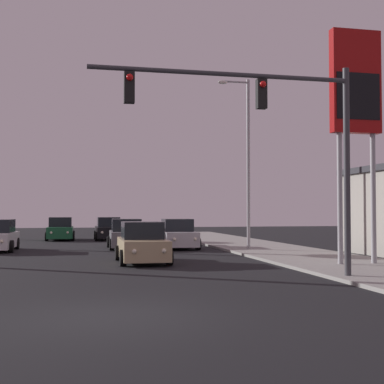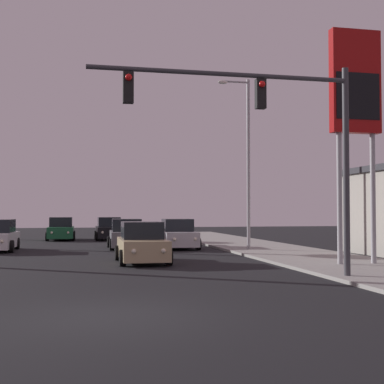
{
  "view_description": "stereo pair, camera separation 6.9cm",
  "coord_description": "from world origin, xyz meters",
  "px_view_note": "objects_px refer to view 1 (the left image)",
  "views": [
    {
      "loc": [
        -0.64,
        -10.95,
        2.11
      ],
      "look_at": [
        4.96,
        15.32,
        3.09
      ],
      "focal_mm": 50.0,
      "sensor_mm": 36.0,
      "label": 1
    },
    {
      "loc": [
        -0.58,
        -10.96,
        2.11
      ],
      "look_at": [
        4.96,
        15.32,
        3.09
      ],
      "focal_mm": 50.0,
      "sensor_mm": 36.0,
      "label": 2
    }
  ],
  "objects_px": {
    "traffic_light_mast": "(275,124)",
    "car_grey": "(126,235)",
    "street_lamp": "(246,155)",
    "car_tan": "(142,244)",
    "car_silver": "(177,235)",
    "gas_station_sign": "(356,95)",
    "car_black": "(108,230)",
    "car_green": "(60,230)"
  },
  "relations": [
    {
      "from": "traffic_light_mast",
      "to": "car_grey",
      "type": "bearing_deg",
      "value": 101.78
    },
    {
      "from": "car_grey",
      "to": "street_lamp",
      "type": "relative_size",
      "value": 0.48
    },
    {
      "from": "car_tan",
      "to": "car_silver",
      "type": "bearing_deg",
      "value": -109.78
    },
    {
      "from": "car_grey",
      "to": "street_lamp",
      "type": "xyz_separation_m",
      "value": [
        5.98,
        -3.54,
        4.36
      ]
    },
    {
      "from": "car_silver",
      "to": "gas_station_sign",
      "type": "distance_m",
      "value": 13.63
    },
    {
      "from": "car_silver",
      "to": "gas_station_sign",
      "type": "xyz_separation_m",
      "value": [
        4.9,
        -11.3,
        5.86
      ]
    },
    {
      "from": "traffic_light_mast",
      "to": "gas_station_sign",
      "type": "height_order",
      "value": "gas_station_sign"
    },
    {
      "from": "car_black",
      "to": "traffic_light_mast",
      "type": "distance_m",
      "value": 25.48
    },
    {
      "from": "street_lamp",
      "to": "car_black",
      "type": "bearing_deg",
      "value": 116.02
    },
    {
      "from": "street_lamp",
      "to": "traffic_light_mast",
      "type": "bearing_deg",
      "value": -103.54
    },
    {
      "from": "car_black",
      "to": "traffic_light_mast",
      "type": "relative_size",
      "value": 0.53
    },
    {
      "from": "car_tan",
      "to": "traffic_light_mast",
      "type": "relative_size",
      "value": 0.53
    },
    {
      "from": "car_green",
      "to": "gas_station_sign",
      "type": "bearing_deg",
      "value": 118.43
    },
    {
      "from": "car_black",
      "to": "traffic_light_mast",
      "type": "xyz_separation_m",
      "value": [
        3.65,
        -24.89,
        4.01
      ]
    },
    {
      "from": "car_silver",
      "to": "car_tan",
      "type": "bearing_deg",
      "value": 71.49
    },
    {
      "from": "car_green",
      "to": "gas_station_sign",
      "type": "xyz_separation_m",
      "value": [
        11.71,
        -21.85,
        5.86
      ]
    },
    {
      "from": "street_lamp",
      "to": "gas_station_sign",
      "type": "xyz_separation_m",
      "value": [
        1.78,
        -8.27,
        1.5
      ]
    },
    {
      "from": "car_tan",
      "to": "traffic_light_mast",
      "type": "xyz_separation_m",
      "value": [
        3.26,
        -6.74,
        4.01
      ]
    },
    {
      "from": "car_grey",
      "to": "car_black",
      "type": "distance_m",
      "value": 9.7
    },
    {
      "from": "car_silver",
      "to": "traffic_light_mast",
      "type": "bearing_deg",
      "value": 93.03
    },
    {
      "from": "car_grey",
      "to": "car_silver",
      "type": "bearing_deg",
      "value": 171.6
    },
    {
      "from": "car_black",
      "to": "gas_station_sign",
      "type": "xyz_separation_m",
      "value": [
        8.23,
        -21.5,
        5.86
      ]
    },
    {
      "from": "traffic_light_mast",
      "to": "car_black",
      "type": "bearing_deg",
      "value": 98.33
    },
    {
      "from": "traffic_light_mast",
      "to": "street_lamp",
      "type": "distance_m",
      "value": 12.01
    },
    {
      "from": "gas_station_sign",
      "to": "car_black",
      "type": "bearing_deg",
      "value": 110.96
    },
    {
      "from": "car_black",
      "to": "street_lamp",
      "type": "relative_size",
      "value": 0.48
    },
    {
      "from": "gas_station_sign",
      "to": "car_green",
      "type": "bearing_deg",
      "value": 118.18
    },
    {
      "from": "car_grey",
      "to": "traffic_light_mast",
      "type": "height_order",
      "value": "traffic_light_mast"
    },
    {
      "from": "car_tan",
      "to": "street_lamp",
      "type": "xyz_separation_m",
      "value": [
        6.07,
        4.93,
        4.36
      ]
    },
    {
      "from": "car_green",
      "to": "traffic_light_mast",
      "type": "xyz_separation_m",
      "value": [
        7.12,
        -25.25,
        4.01
      ]
    },
    {
      "from": "car_grey",
      "to": "car_silver",
      "type": "relative_size",
      "value": 1.0
    },
    {
      "from": "car_grey",
      "to": "street_lamp",
      "type": "height_order",
      "value": "street_lamp"
    },
    {
      "from": "car_tan",
      "to": "car_silver",
      "type": "distance_m",
      "value": 8.49
    },
    {
      "from": "car_black",
      "to": "car_green",
      "type": "bearing_deg",
      "value": -6.42
    },
    {
      "from": "car_black",
      "to": "car_green",
      "type": "xyz_separation_m",
      "value": [
        -3.47,
        0.35,
        0.0
      ]
    },
    {
      "from": "car_tan",
      "to": "car_green",
      "type": "bearing_deg",
      "value": -77.66
    },
    {
      "from": "car_silver",
      "to": "traffic_light_mast",
      "type": "height_order",
      "value": "traffic_light_mast"
    },
    {
      "from": "gas_station_sign",
      "to": "car_tan",
      "type": "bearing_deg",
      "value": 156.94
    },
    {
      "from": "traffic_light_mast",
      "to": "street_lamp",
      "type": "relative_size",
      "value": 0.9
    },
    {
      "from": "traffic_light_mast",
      "to": "car_green",
      "type": "bearing_deg",
      "value": 105.75
    },
    {
      "from": "car_tan",
      "to": "car_black",
      "type": "height_order",
      "value": "same"
    },
    {
      "from": "gas_station_sign",
      "to": "car_grey",
      "type": "bearing_deg",
      "value": 123.3
    }
  ]
}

